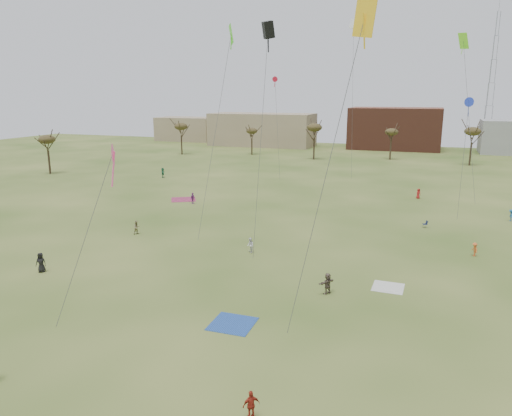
% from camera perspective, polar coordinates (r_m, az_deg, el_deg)
% --- Properties ---
extents(ground, '(260.00, 260.00, 0.00)m').
position_cam_1_polar(ground, '(37.24, -6.42, -12.36)').
color(ground, '#315119').
rests_on(ground, ground).
extents(spectator_fore_a, '(0.94, 0.89, 1.56)m').
position_cam_1_polar(spectator_fore_a, '(26.34, -0.57, -22.24)').
color(spectator_fore_a, '#A62A1C').
rests_on(spectator_fore_a, ground).
extents(spectator_fore_b, '(0.94, 0.99, 1.62)m').
position_cam_1_polar(spectator_fore_b, '(58.29, -13.91, -2.24)').
color(spectator_fore_b, '#91855C').
rests_on(spectator_fore_b, ground).
extents(spectator_fore_c, '(1.35, 1.67, 1.79)m').
position_cam_1_polar(spectator_fore_c, '(40.57, 8.45, -8.81)').
color(spectator_fore_c, brown).
rests_on(spectator_fore_c, ground).
extents(flyer_mid_a, '(1.07, 0.90, 1.86)m').
position_cam_1_polar(flyer_mid_a, '(48.97, -24.08, -5.89)').
color(flyer_mid_a, black).
rests_on(flyer_mid_a, ground).
extents(flyer_mid_b, '(0.86, 1.05, 1.41)m').
position_cam_1_polar(flyer_mid_b, '(53.87, 24.41, -4.47)').
color(flyer_mid_b, orange).
rests_on(flyer_mid_b, ground).
extents(spectator_mid_d, '(0.54, 1.03, 1.67)m').
position_cam_1_polar(spectator_mid_d, '(72.82, -7.50, 1.17)').
color(spectator_mid_d, '#964099').
rests_on(spectator_mid_d, ground).
extents(spectator_mid_e, '(0.94, 0.98, 1.59)m').
position_cam_1_polar(spectator_mid_e, '(50.07, -0.67, -4.43)').
color(spectator_mid_e, silver).
rests_on(spectator_mid_e, ground).
extents(flyer_far_a, '(1.34, 1.83, 1.91)m').
position_cam_1_polar(flyer_far_a, '(96.59, -10.95, 4.12)').
color(flyer_far_a, '#226643').
rests_on(flyer_far_a, ground).
extents(flyer_far_b, '(0.90, 0.90, 1.58)m').
position_cam_1_polar(flyer_far_b, '(79.98, 18.64, 1.64)').
color(flyer_far_b, '#B31E1F').
rests_on(flyer_far_b, ground).
extents(flyer_far_c, '(0.59, 1.00, 1.52)m').
position_cam_1_polar(flyer_far_c, '(70.56, 27.89, -0.76)').
color(flyer_far_c, '#1F5E8E').
rests_on(flyer_far_c, ground).
extents(blanket_blue, '(3.08, 3.08, 0.03)m').
position_cam_1_polar(blanket_blue, '(35.63, -2.80, -13.52)').
color(blanket_blue, '#244C9E').
rests_on(blanket_blue, ground).
extents(blanket_cream, '(2.63, 2.63, 0.03)m').
position_cam_1_polar(blanket_cream, '(43.16, 15.35, -9.04)').
color(blanket_cream, white).
rests_on(blanket_cream, ground).
extents(blanket_plum, '(5.04, 5.04, 0.03)m').
position_cam_1_polar(blanket_plum, '(75.97, -8.57, 1.00)').
color(blanket_plum, '#992F54').
rests_on(blanket_plum, ground).
extents(camp_chair_right, '(0.69, 0.66, 0.87)m').
position_cam_1_polar(camp_chair_right, '(63.02, 19.33, -1.95)').
color(camp_chair_right, '#151C3A').
rests_on(camp_chair_right, ground).
extents(kites_aloft, '(63.05, 68.52, 27.88)m').
position_cam_1_polar(kites_aloft, '(62.10, 8.63, 18.15)').
color(kites_aloft, yellow).
rests_on(kites_aloft, ground).
extents(tree_line, '(117.44, 49.32, 8.91)m').
position_cam_1_polar(tree_line, '(110.93, 10.53, 8.51)').
color(tree_line, '#3A2B1E').
rests_on(tree_line, ground).
extents(building_tan, '(32.00, 14.00, 10.00)m').
position_cam_1_polar(building_tan, '(153.79, 0.74, 9.26)').
color(building_tan, '#937F60').
rests_on(building_tan, ground).
extents(building_brick, '(26.00, 16.00, 12.00)m').
position_cam_1_polar(building_brick, '(150.65, 16.11, 9.04)').
color(building_brick, brown).
rests_on(building_brick, ground).
extents(building_tan_west, '(20.00, 12.00, 8.00)m').
position_cam_1_polar(building_tan_west, '(172.22, -8.08, 9.24)').
color(building_tan_west, '#937F60').
rests_on(building_tan_west, ground).
extents(radio_tower, '(1.51, 1.72, 41.00)m').
position_cam_1_polar(radio_tower, '(155.71, 26.02, 13.23)').
color(radio_tower, '#9EA3A8').
rests_on(radio_tower, ground).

